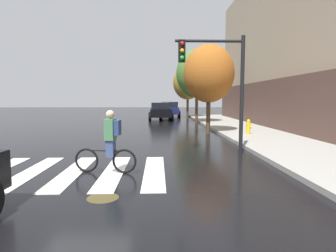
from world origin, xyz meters
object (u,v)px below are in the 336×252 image
at_px(traffic_light_near, 219,74).
at_px(street_tree_far, 188,83).
at_px(manhole_cover, 103,198).
at_px(street_tree_near, 209,74).
at_px(sedan_mid, 160,111).
at_px(street_tree_mid, 197,74).
at_px(cyclist, 109,142).
at_px(sedan_far, 170,109).
at_px(fire_hydrant, 248,127).

relative_size(traffic_light_near, street_tree_far, 0.77).
bearing_deg(manhole_cover, street_tree_near, 68.84).
height_order(manhole_cover, sedan_mid, sedan_mid).
relative_size(sedan_mid, street_tree_near, 0.96).
bearing_deg(street_tree_mid, cyclist, -106.39).
height_order(cyclist, street_tree_far, street_tree_far).
bearing_deg(street_tree_near, street_tree_far, 88.95).
height_order(sedan_far, street_tree_far, street_tree_far).
relative_size(sedan_mid, street_tree_far, 0.89).
bearing_deg(sedan_mid, cyclist, -94.54).
xyz_separation_m(manhole_cover, street_tree_far, (4.22, 23.74, 3.66)).
bearing_deg(sedan_far, manhole_cover, -95.44).
height_order(fire_hydrant, street_tree_near, street_tree_near).
height_order(sedan_mid, street_tree_near, street_tree_near).
height_order(traffic_light_near, street_tree_mid, street_tree_mid).
relative_size(sedan_far, traffic_light_near, 1.17).
bearing_deg(sedan_mid, street_tree_far, 42.70).
distance_m(manhole_cover, cyclist, 2.10).
distance_m(cyclist, street_tree_near, 9.67).
xyz_separation_m(fire_hydrant, street_tree_near, (-1.87, 1.40, 2.86)).
xyz_separation_m(sedan_mid, fire_hydrant, (4.51, -12.20, -0.32)).
distance_m(cyclist, street_tree_far, 22.44).
relative_size(sedan_mid, traffic_light_near, 1.15).
distance_m(fire_hydrant, street_tree_near, 3.70).
relative_size(cyclist, fire_hydrant, 2.18).
height_order(cyclist, traffic_light_near, traffic_light_near).
bearing_deg(cyclist, sedan_far, 83.69).
height_order(manhole_cover, street_tree_far, street_tree_far).
relative_size(sedan_far, street_tree_mid, 0.83).
xyz_separation_m(sedan_mid, street_tree_mid, (2.89, -4.17, 3.13)).
bearing_deg(sedan_far, sedan_mid, -103.55).
height_order(traffic_light_near, fire_hydrant, traffic_light_near).
bearing_deg(sedan_mid, street_tree_near, -76.30).
relative_size(cyclist, street_tree_far, 0.31).
bearing_deg(street_tree_far, fire_hydrant, -83.75).
relative_size(manhole_cover, street_tree_mid, 0.11).
bearing_deg(cyclist, traffic_light_near, 35.82).
bearing_deg(traffic_light_near, street_tree_far, 87.22).
height_order(traffic_light_near, street_tree_far, street_tree_far).
bearing_deg(street_tree_mid, fire_hydrant, -78.59).
bearing_deg(fire_hydrant, street_tree_far, 96.25).
bearing_deg(street_tree_far, sedan_far, 132.62).
bearing_deg(fire_hydrant, cyclist, -130.93).
distance_m(traffic_light_near, street_tree_far, 19.36).
xyz_separation_m(manhole_cover, street_tree_mid, (4.23, 16.91, 3.98)).
bearing_deg(cyclist, street_tree_near, 63.55).
xyz_separation_m(sedan_mid, street_tree_near, (2.63, -10.81, 2.54)).
bearing_deg(sedan_mid, manhole_cover, -93.64).
xyz_separation_m(sedan_mid, cyclist, (-1.52, -19.16, -0.01)).
bearing_deg(sedan_far, fire_hydrant, -78.54).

